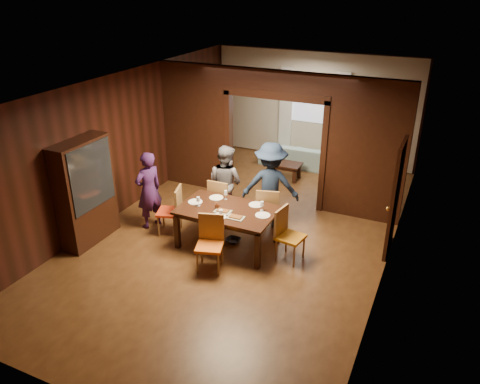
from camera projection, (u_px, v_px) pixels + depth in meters
The scene contains 32 objects.
floor at pixel (244, 231), 9.30m from camera, with size 9.00×9.00×0.00m, color #4A2A14.
ceiling at pixel (245, 85), 8.08m from camera, with size 5.50×9.00×0.02m, color silver.
room_walls at pixel (280, 132), 10.22m from camera, with size 5.52×9.01×2.90m.
person_purple at pixel (149, 190), 9.18m from camera, with size 0.58×0.38×1.58m, color #3A1A4C.
person_grey at pixel (225, 183), 9.51m from camera, with size 0.77×0.60×1.59m, color slate.
person_navy at pixel (270, 185), 9.19m from camera, with size 1.13×0.65×1.75m, color #18253D.
sofa at pixel (298, 155), 12.41m from camera, with size 1.97×0.77×0.57m, color #9CC9CD.
serving_bowl at pixel (233, 205), 8.58m from camera, with size 0.28×0.28×0.07m, color black.
dining_table at pixel (228, 227), 8.67m from camera, with size 1.77×1.10×0.76m, color black.
coffee_table at pixel (285, 171), 11.65m from camera, with size 0.80×0.50×0.40m, color black.
chair_left at pixel (169, 210), 9.06m from camera, with size 0.44×0.44×0.97m, color red, non-canonical shape.
chair_right at pixel (291, 236), 8.19m from camera, with size 0.44×0.44×0.97m, color #BF7111, non-canonical shape.
chair_far_l at pixel (222, 200), 9.47m from camera, with size 0.44×0.44×0.97m, color red, non-canonical shape.
chair_far_r at pixel (268, 209), 9.10m from camera, with size 0.44×0.44×0.97m, color orange, non-canonical shape.
chair_near at pixel (209, 245), 7.91m from camera, with size 0.44×0.44×0.97m, color orange, non-canonical shape.
hutch at pixel (86, 192), 8.60m from camera, with size 0.40×1.20×2.00m, color black.
door_right at pixel (395, 199), 8.24m from camera, with size 0.06×0.90×2.10m, color black.
window_far at pixel (314, 98), 12.24m from camera, with size 1.20×0.03×1.30m, color silver.
curtain_left at pixel (286, 112), 12.68m from camera, with size 0.35×0.06×2.40m, color white.
curtain_right at pixel (340, 119), 12.11m from camera, with size 0.35×0.06×2.40m, color white.
plate_left at pixel (195, 202), 8.77m from camera, with size 0.27×0.27×0.01m, color white.
plate_far_l at pixel (216, 198), 8.93m from camera, with size 0.27×0.27×0.01m, color white.
plate_far_r at pixel (256, 205), 8.66m from camera, with size 0.27×0.27×0.01m, color silver.
plate_right at pixel (263, 215), 8.28m from camera, with size 0.27×0.27×0.01m, color silver.
plate_near at pixel (219, 217), 8.22m from camera, with size 0.27×0.27×0.01m, color white.
platter_a at pixel (223, 211), 8.40m from camera, with size 0.30×0.20×0.04m, color gray.
platter_b at pixel (236, 217), 8.19m from camera, with size 0.30×0.20×0.04m, color gray.
wineglass_left at pixel (198, 201), 8.59m from camera, with size 0.08×0.08×0.18m, color white, non-canonical shape.
wineglass_far at pixel (226, 195), 8.85m from camera, with size 0.08×0.08×0.18m, color silver, non-canonical shape.
wineglass_right at pixel (262, 206), 8.42m from camera, with size 0.08×0.08×0.18m, color silver, non-canonical shape.
tumbler at pixel (221, 213), 8.20m from camera, with size 0.07×0.07×0.14m, color silver.
condiment_jar at pixel (217, 206), 8.50m from camera, with size 0.08×0.08×0.11m, color #451F10, non-canonical shape.
Camera 1 is at (3.32, -7.39, 4.63)m, focal length 35.00 mm.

